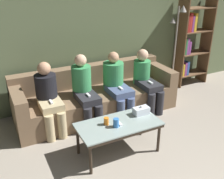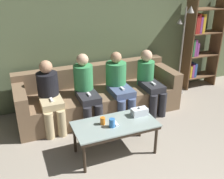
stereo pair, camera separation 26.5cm
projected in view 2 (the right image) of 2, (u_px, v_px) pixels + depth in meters
The scene contains 13 objects.
wall_back at pixel (87, 32), 4.54m from camera, with size 12.00×0.06×2.60m.
couch at pixel (98, 96), 4.52m from camera, with size 2.72×0.89×0.78m.
coffee_table at pixel (115, 127), 3.41m from camera, with size 1.09×0.54×0.45m.
cup_near_left at pixel (103, 121), 3.36m from camera, with size 0.06×0.06×0.10m.
cup_near_right at pixel (112, 123), 3.29m from camera, with size 0.07×0.07×0.12m.
tissue_box at pixel (139, 112), 3.57m from camera, with size 0.22×0.12×0.13m.
game_remote at pixel (115, 123), 3.38m from camera, with size 0.04×0.15×0.02m.
bookshelf at pixel (199, 44), 5.29m from camera, with size 0.73×0.32×1.83m.
standing_lamp at pixel (183, 42), 4.95m from camera, with size 0.31×0.26×1.69m.
seated_person_left_end at pixel (50, 94), 3.93m from camera, with size 0.32×0.63×1.07m.
seated_person_mid_left at pixel (86, 88), 4.11m from camera, with size 0.31×0.67×1.11m.
seated_person_mid_right at pixel (118, 83), 4.32m from camera, with size 0.34×0.68×1.07m.
seated_person_right_end at pixel (149, 80), 4.50m from camera, with size 0.31×0.68×1.05m.
Camera 2 is at (-1.33, -0.62, 2.25)m, focal length 42.00 mm.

